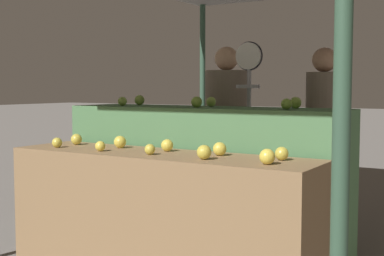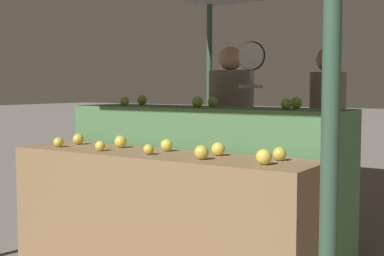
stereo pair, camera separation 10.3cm
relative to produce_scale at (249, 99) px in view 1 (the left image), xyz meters
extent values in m
cylinder|color=#33513D|center=(1.35, -2.02, -0.03)|extent=(0.07, 0.07, 2.33)
cylinder|color=#33513D|center=(-1.52, 1.83, -0.03)|extent=(0.07, 0.07, 2.33)
cube|color=olive|center=(-0.08, -1.19, -0.76)|extent=(2.17, 0.55, 0.86)
cube|color=#4C7A4C|center=(-0.08, -0.59, -0.62)|extent=(2.17, 0.55, 1.14)
sphere|color=gold|center=(-0.90, -1.30, -0.30)|extent=(0.07, 0.07, 0.07)
sphere|color=yellow|center=(-0.48, -1.31, -0.30)|extent=(0.07, 0.07, 0.07)
sphere|color=gold|center=(-0.08, -1.29, -0.30)|extent=(0.07, 0.07, 0.07)
sphere|color=gold|center=(0.33, -1.30, -0.29)|extent=(0.09, 0.09, 0.09)
sphere|color=yellow|center=(0.73, -1.30, -0.29)|extent=(0.09, 0.09, 0.09)
sphere|color=gold|center=(-0.91, -1.09, -0.29)|extent=(0.08, 0.08, 0.08)
sphere|color=yellow|center=(-0.49, -1.09, -0.29)|extent=(0.09, 0.09, 0.09)
sphere|color=yellow|center=(-0.09, -1.08, -0.29)|extent=(0.08, 0.08, 0.08)
sphere|color=yellow|center=(0.32, -1.09, -0.29)|extent=(0.09, 0.09, 0.09)
sphere|color=gold|center=(0.74, -1.09, -0.29)|extent=(0.08, 0.08, 0.08)
sphere|color=#8EB247|center=(-0.78, -0.70, -0.01)|extent=(0.07, 0.07, 0.07)
sphere|color=#84AD3D|center=(-0.09, -0.69, -0.01)|extent=(0.08, 0.08, 0.08)
sphere|color=#7AA338|center=(0.61, -0.70, -0.01)|extent=(0.07, 0.07, 0.07)
sphere|color=#8EB247|center=(-0.77, -0.49, -0.01)|extent=(0.08, 0.08, 0.08)
sphere|color=#8EB247|center=(-0.08, -0.49, -0.01)|extent=(0.08, 0.08, 0.08)
sphere|color=#84AD3D|center=(0.60, -0.49, -0.01)|extent=(0.08, 0.08, 0.08)
cylinder|color=#99999E|center=(0.00, 0.01, -0.41)|extent=(0.04, 0.04, 1.57)
cylinder|color=black|center=(0.00, 0.01, 0.36)|extent=(0.24, 0.01, 0.24)
cylinder|color=silver|center=(0.00, -0.01, 0.36)|extent=(0.22, 0.02, 0.22)
cylinder|color=#99999E|center=(0.00, -0.01, 0.18)|extent=(0.01, 0.01, 0.14)
cylinder|color=#99999E|center=(0.00, -0.01, 0.11)|extent=(0.20, 0.20, 0.03)
cube|color=#2D2D38|center=(-0.38, 0.32, -0.81)|extent=(0.34, 0.28, 0.77)
cylinder|color=#756656|center=(-0.38, 0.32, -0.08)|extent=(0.52, 0.52, 0.67)
sphere|color=tan|center=(-0.38, 0.32, 0.36)|extent=(0.22, 0.22, 0.22)
cube|color=#2D2D38|center=(0.46, 0.57, -0.81)|extent=(0.27, 0.23, 0.76)
cylinder|color=#756656|center=(0.46, 0.57, -0.10)|extent=(0.42, 0.42, 0.66)
sphere|color=tan|center=(0.46, 0.57, 0.34)|extent=(0.22, 0.22, 0.22)
camera|label=1|loc=(1.93, -4.06, 0.10)|focal=50.00mm
camera|label=2|loc=(2.01, -4.00, 0.10)|focal=50.00mm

